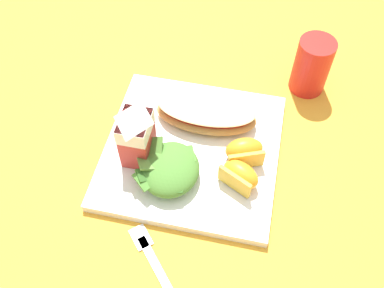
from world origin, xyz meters
TOP-DOWN VIEW (x-y plane):
  - ground at (0.00, 0.00)m, footprint 3.00×3.00m
  - white_plate at (0.00, 0.00)m, footprint 0.28×0.28m
  - cheesy_pizza_bread at (0.06, -0.01)m, footprint 0.08×0.17m
  - green_salad_pile at (-0.06, 0.02)m, footprint 0.10×0.10m
  - milk_carton at (-0.03, 0.08)m, footprint 0.06×0.04m
  - orange_wedge_front at (-0.05, -0.08)m, footprint 0.06×0.07m
  - orange_wedge_middle at (-0.01, -0.08)m, footprint 0.06×0.07m
  - metal_fork at (-0.21, 0.00)m, footprint 0.15×0.14m
  - drinking_red_cup at (0.19, -0.18)m, footprint 0.06×0.06m

SIDE VIEW (x-z plane):
  - ground at x=0.00m, z-range 0.00..0.00m
  - metal_fork at x=-0.21m, z-range 0.00..0.01m
  - white_plate at x=0.00m, z-range 0.00..0.02m
  - cheesy_pizza_bread at x=0.06m, z-range 0.02..0.05m
  - orange_wedge_front at x=-0.05m, z-range 0.02..0.06m
  - orange_wedge_middle at x=-0.01m, z-range 0.02..0.06m
  - green_salad_pile at x=-0.06m, z-range 0.01..0.06m
  - drinking_red_cup at x=0.19m, z-range 0.00..0.11m
  - milk_carton at x=-0.03m, z-range 0.02..0.13m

